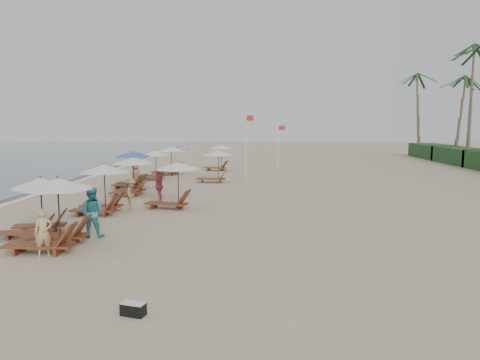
{
  "coord_description": "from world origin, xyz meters",
  "views": [
    {
      "loc": [
        1.55,
        -16.34,
        4.11
      ],
      "look_at": [
        0.65,
        5.63,
        1.3
      ],
      "focal_mm": 33.61,
      "sensor_mm": 36.0,
      "label": 1
    }
  ],
  "objects_px": {
    "lounger_station_1": "(36,207)",
    "inland_station_0": "(173,181)",
    "lounger_station_2": "(100,189)",
    "lounger_station_5": "(153,165)",
    "lounger_station_3": "(131,174)",
    "lounger_station_0": "(51,216)",
    "lounger_station_6": "(168,161)",
    "inland_station_1": "(215,163)",
    "beachgoer_mid_a": "(92,212)",
    "beachgoer_mid_b": "(131,194)",
    "inland_station_2": "(219,154)",
    "beachgoer_far_a": "(159,186)",
    "lounger_station_4": "(131,168)",
    "beachgoer_far_b": "(136,175)",
    "flag_pole_near": "(246,142)",
    "beachgoer_near": "(43,233)",
    "duffel_bag": "(133,309)"
  },
  "relations": [
    {
      "from": "lounger_station_6",
      "to": "beachgoer_far_b",
      "type": "bearing_deg",
      "value": -94.75
    },
    {
      "from": "inland_station_1",
      "to": "beachgoer_mid_a",
      "type": "xyz_separation_m",
      "value": [
        -3.01,
        -15.21,
        -0.44
      ]
    },
    {
      "from": "lounger_station_3",
      "to": "inland_station_0",
      "type": "height_order",
      "value": "inland_station_0"
    },
    {
      "from": "lounger_station_4",
      "to": "beachgoer_far_a",
      "type": "relative_size",
      "value": 1.4
    },
    {
      "from": "lounger_station_4",
      "to": "lounger_station_6",
      "type": "height_order",
      "value": "lounger_station_4"
    },
    {
      "from": "beachgoer_mid_a",
      "to": "beachgoer_far_a",
      "type": "height_order",
      "value": "beachgoer_far_a"
    },
    {
      "from": "lounger_station_2",
      "to": "duffel_bag",
      "type": "height_order",
      "value": "lounger_station_2"
    },
    {
      "from": "beachgoer_mid_b",
      "to": "beachgoer_near",
      "type": "bearing_deg",
      "value": 168.26
    },
    {
      "from": "beachgoer_mid_a",
      "to": "lounger_station_2",
      "type": "bearing_deg",
      "value": -76.54
    },
    {
      "from": "beachgoer_far_a",
      "to": "duffel_bag",
      "type": "bearing_deg",
      "value": 8.22
    },
    {
      "from": "lounger_station_3",
      "to": "inland_station_1",
      "type": "relative_size",
      "value": 0.94
    },
    {
      "from": "beachgoer_near",
      "to": "flag_pole_near",
      "type": "xyz_separation_m",
      "value": [
        5.74,
        19.72,
        1.93
      ]
    },
    {
      "from": "lounger_station_2",
      "to": "lounger_station_4",
      "type": "distance_m",
      "value": 8.08
    },
    {
      "from": "beachgoer_mid_a",
      "to": "lounger_station_3",
      "type": "bearing_deg",
      "value": -84.66
    },
    {
      "from": "lounger_station_0",
      "to": "beachgoer_mid_b",
      "type": "distance_m",
      "value": 6.77
    },
    {
      "from": "duffel_bag",
      "to": "lounger_station_3",
      "type": "bearing_deg",
      "value": 106.05
    },
    {
      "from": "inland_station_1",
      "to": "beachgoer_mid_a",
      "type": "relative_size",
      "value": 1.48
    },
    {
      "from": "lounger_station_4",
      "to": "beachgoer_mid_b",
      "type": "bearing_deg",
      "value": -74.14
    },
    {
      "from": "lounger_station_0",
      "to": "inland_station_1",
      "type": "distance_m",
      "value": 17.18
    },
    {
      "from": "inland_station_2",
      "to": "flag_pole_near",
      "type": "xyz_separation_m",
      "value": [
        2.53,
        -5.57,
        1.27
      ]
    },
    {
      "from": "lounger_station_0",
      "to": "beachgoer_mid_b",
      "type": "relative_size",
      "value": 1.82
    },
    {
      "from": "inland_station_2",
      "to": "beachgoer_mid_b",
      "type": "xyz_separation_m",
      "value": [
        -2.63,
        -17.73,
        -0.66
      ]
    },
    {
      "from": "inland_station_0",
      "to": "beachgoer_far_b",
      "type": "xyz_separation_m",
      "value": [
        -3.67,
        6.74,
        -0.52
      ]
    },
    {
      "from": "inland_station_1",
      "to": "beachgoer_mid_b",
      "type": "distance_m",
      "value": 10.5
    },
    {
      "from": "lounger_station_4",
      "to": "lounger_station_6",
      "type": "bearing_deg",
      "value": 83.32
    },
    {
      "from": "lounger_station_1",
      "to": "inland_station_0",
      "type": "height_order",
      "value": "inland_station_0"
    },
    {
      "from": "lounger_station_6",
      "to": "beachgoer_far_a",
      "type": "xyz_separation_m",
      "value": [
        2.11,
        -12.8,
        -0.14
      ]
    },
    {
      "from": "lounger_station_2",
      "to": "lounger_station_5",
      "type": "height_order",
      "value": "lounger_station_2"
    },
    {
      "from": "lounger_station_0",
      "to": "lounger_station_3",
      "type": "relative_size",
      "value": 1.07
    },
    {
      "from": "lounger_station_2",
      "to": "beachgoer_mid_b",
      "type": "relative_size",
      "value": 1.72
    },
    {
      "from": "flag_pole_near",
      "to": "lounger_station_0",
      "type": "bearing_deg",
      "value": -107.25
    },
    {
      "from": "inland_station_1",
      "to": "duffel_bag",
      "type": "distance_m",
      "value": 21.8
    },
    {
      "from": "lounger_station_6",
      "to": "inland_station_1",
      "type": "height_order",
      "value": "inland_station_1"
    },
    {
      "from": "beachgoer_near",
      "to": "beachgoer_mid_b",
      "type": "xyz_separation_m",
      "value": [
        0.58,
        7.55,
        0.0
      ]
    },
    {
      "from": "inland_station_1",
      "to": "beachgoer_mid_b",
      "type": "xyz_separation_m",
      "value": [
        -3.05,
        -10.03,
        -0.61
      ]
    },
    {
      "from": "duffel_bag",
      "to": "lounger_station_4",
      "type": "bearing_deg",
      "value": 105.99
    },
    {
      "from": "beachgoer_far_a",
      "to": "beachgoer_far_b",
      "type": "xyz_separation_m",
      "value": [
        -2.72,
        5.47,
        -0.1
      ]
    },
    {
      "from": "lounger_station_0",
      "to": "lounger_station_1",
      "type": "height_order",
      "value": "lounger_station_0"
    },
    {
      "from": "lounger_station_0",
      "to": "lounger_station_1",
      "type": "bearing_deg",
      "value": 128.84
    },
    {
      "from": "lounger_station_2",
      "to": "beachgoer_far_b",
      "type": "relative_size",
      "value": 1.57
    },
    {
      "from": "inland_station_2",
      "to": "beachgoer_far_a",
      "type": "xyz_separation_m",
      "value": [
        -1.65,
        -16.06,
        -0.49
      ]
    },
    {
      "from": "inland_station_0",
      "to": "beachgoer_mid_a",
      "type": "xyz_separation_m",
      "value": [
        -1.88,
        -5.58,
        -0.43
      ]
    },
    {
      "from": "inland_station_2",
      "to": "beachgoer_far_a",
      "type": "height_order",
      "value": "inland_station_2"
    },
    {
      "from": "inland_station_0",
      "to": "beachgoer_far_b",
      "type": "bearing_deg",
      "value": 118.59
    },
    {
      "from": "lounger_station_2",
      "to": "inland_station_2",
      "type": "height_order",
      "value": "lounger_station_2"
    },
    {
      "from": "lounger_station_2",
      "to": "lounger_station_4",
      "type": "relative_size",
      "value": 1.0
    },
    {
      "from": "lounger_station_2",
      "to": "inland_station_0",
      "type": "xyz_separation_m",
      "value": [
        3.06,
        1.39,
        0.22
      ]
    },
    {
      "from": "flag_pole_near",
      "to": "lounger_station_6",
      "type": "bearing_deg",
      "value": 159.84
    },
    {
      "from": "lounger_station_0",
      "to": "lounger_station_6",
      "type": "height_order",
      "value": "lounger_station_0"
    },
    {
      "from": "beachgoer_mid_b",
      "to": "flag_pole_near",
      "type": "bearing_deg",
      "value": -30.33
    }
  ]
}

